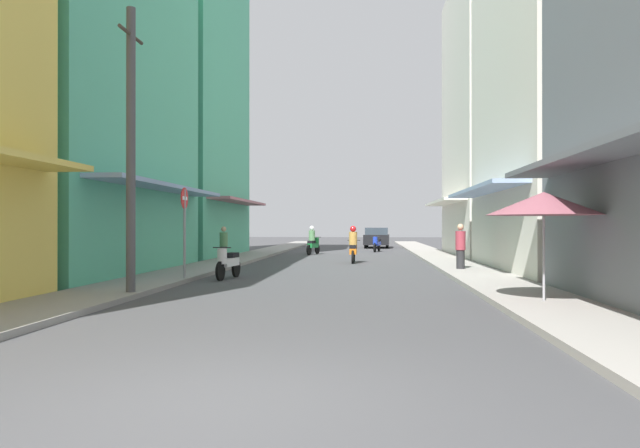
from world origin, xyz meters
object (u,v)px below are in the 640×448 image
object	(u,v)px
motorbike_orange	(353,246)
utility_pole	(131,149)
pedestrian_foreground	(460,248)
street_sign_no_entry	(184,221)
pedestrian_crossing	(224,245)
vendor_umbrella	(544,204)
parked_car	(377,238)
motorbike_white	(228,262)
motorbike_blue	(377,244)
motorbike_green	(313,242)

from	to	relation	value
motorbike_orange	utility_pole	xyz separation A→B (m)	(-4.58, -12.19, 2.57)
pedestrian_foreground	street_sign_no_entry	size ratio (longest dim) A/B	0.62
pedestrian_crossing	vendor_umbrella	bearing A→B (deg)	-52.29
pedestrian_crossing	pedestrian_foreground	world-z (taller)	pedestrian_foreground
pedestrian_foreground	utility_pole	xyz separation A→B (m)	(-8.35, -7.57, 2.45)
parked_car	utility_pole	world-z (taller)	utility_pole
motorbike_white	pedestrian_crossing	distance (m)	7.30
motorbike_blue	utility_pole	bearing A→B (deg)	-104.13
motorbike_blue	pedestrian_crossing	size ratio (longest dim) A/B	1.15
pedestrian_foreground	street_sign_no_entry	bearing A→B (deg)	-153.22
motorbike_blue	motorbike_white	bearing A→B (deg)	-104.23
motorbike_orange	pedestrian_foreground	size ratio (longest dim) A/B	1.10
street_sign_no_entry	utility_pole	bearing A→B (deg)	-91.68
motorbike_blue	parked_car	world-z (taller)	parked_car
vendor_umbrella	motorbike_blue	bearing A→B (deg)	97.02
street_sign_no_entry	motorbike_white	bearing A→B (deg)	46.32
motorbike_blue	vendor_umbrella	distance (m)	23.77
parked_car	pedestrian_crossing	xyz separation A→B (m)	(-6.67, -17.81, 0.03)
motorbike_orange	pedestrian_crossing	size ratio (longest dim) A/B	1.17
pedestrian_crossing	street_sign_no_entry	distance (m)	8.17
utility_pole	motorbike_white	bearing A→B (deg)	76.31
pedestrian_crossing	vendor_umbrella	size ratio (longest dim) A/B	0.69
motorbike_blue	pedestrian_crossing	world-z (taller)	pedestrian_crossing
street_sign_no_entry	motorbike_green	bearing A→B (deg)	82.43
parked_car	vendor_umbrella	bearing A→B (deg)	-84.67
parked_car	street_sign_no_entry	size ratio (longest dim) A/B	1.57
motorbike_orange	vendor_umbrella	xyz separation A→B (m)	(4.05, -12.98, 1.31)
vendor_umbrella	street_sign_no_entry	distance (m)	9.51
motorbike_orange	motorbike_blue	distance (m)	10.63
vendor_umbrella	street_sign_no_entry	bearing A→B (deg)	153.82
pedestrian_crossing	street_sign_no_entry	size ratio (longest dim) A/B	0.59
motorbike_white	motorbike_orange	world-z (taller)	motorbike_orange
parked_car	street_sign_no_entry	distance (m)	26.51
motorbike_blue	pedestrian_foreground	xyz separation A→B (m)	(2.62, -15.19, 0.32)
motorbike_green	vendor_umbrella	xyz separation A→B (m)	(6.44, -19.94, 1.31)
utility_pole	motorbike_green	bearing A→B (deg)	83.47
motorbike_orange	street_sign_no_entry	xyz separation A→B (m)	(-4.48, -8.79, 1.01)
motorbike_green	utility_pole	xyz separation A→B (m)	(-2.19, -19.15, 2.57)
parked_car	pedestrian_foreground	bearing A→B (deg)	-83.37
parked_car	street_sign_no_entry	bearing A→B (deg)	-102.47
motorbike_green	pedestrian_crossing	xyz separation A→B (m)	(-3.04, -7.68, 0.07)
motorbike_blue	parked_car	xyz separation A→B (m)	(0.09, 6.52, 0.24)
motorbike_orange	parked_car	xyz separation A→B (m)	(1.24, 17.08, 0.04)
pedestrian_crossing	utility_pole	size ratio (longest dim) A/B	0.24
parked_car	street_sign_no_entry	world-z (taller)	street_sign_no_entry
pedestrian_foreground	utility_pole	world-z (taller)	utility_pole
parked_car	utility_pole	xyz separation A→B (m)	(-5.82, -29.28, 2.54)
motorbike_white	motorbike_orange	xyz separation A→B (m)	(3.50, 7.76, 0.20)
motorbike_green	pedestrian_foreground	bearing A→B (deg)	-62.02
motorbike_white	parked_car	distance (m)	25.29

